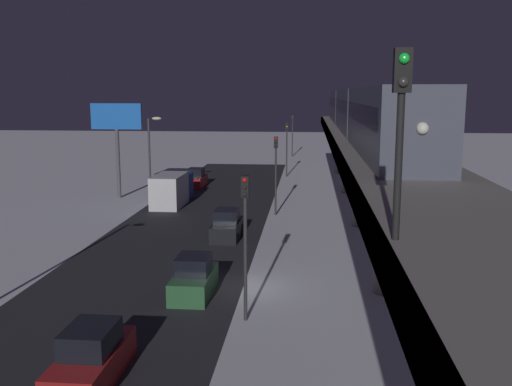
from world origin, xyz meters
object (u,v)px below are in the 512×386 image
sedan_red (196,179)px  traffic_light_near (245,227)px  box_truck (172,189)px  rail_signal (401,111)px  sedan_black (227,226)px  sedan_green (194,279)px  traffic_light_mid (276,164)px  commercial_billboard (117,126)px  traffic_light_distant (292,130)px  sedan_red_3 (91,359)px  subway_train (358,109)px  traffic_light_far (287,141)px

sedan_red → traffic_light_near: 37.13m
traffic_light_near → box_truck: bearing=-69.9°
rail_signal → sedan_black: bearing=-74.1°
sedan_green → traffic_light_near: 5.41m
traffic_light_mid → commercial_billboard: 16.87m
traffic_light_near → traffic_light_distant: bearing=-90.0°
box_truck → traffic_light_distant: size_ratio=1.16×
commercial_billboard → traffic_light_near: bearing=118.0°
sedan_red_3 → traffic_light_mid: bearing=80.5°
traffic_light_mid → traffic_light_distant: bearing=-90.0°
rail_signal → sedan_red: bearing=-73.7°
sedan_green → traffic_light_near: size_ratio=0.64×
subway_train → sedan_green: (9.55, 21.71, -7.71)m
sedan_black → commercial_billboard: commercial_billboard is taller
traffic_light_far → sedan_black: bearing=84.5°
subway_train → traffic_light_far: subway_train is taller
sedan_red_3 → box_truck: (4.80, -31.81, 0.55)m
sedan_green → traffic_light_distant: size_ratio=0.64×
sedan_green → traffic_light_distant: bearing=87.4°
sedan_black → traffic_light_mid: 8.90m
traffic_light_mid → traffic_light_far: size_ratio=1.00×
sedan_green → traffic_light_far: bearing=86.0°
sedan_red → sedan_red_3: same height
rail_signal → box_truck: 40.91m
commercial_billboard → traffic_light_mid: bearing=156.7°
traffic_light_mid → traffic_light_distant: size_ratio=1.00×
sedan_green → sedan_red: bearing=101.1°
sedan_green → traffic_light_far: 41.51m
traffic_light_near → commercial_billboard: bearing=-62.0°
sedan_red_3 → commercial_billboard: (10.60, -34.55, 6.03)m
subway_train → commercial_billboard: bearing=-10.3°
traffic_light_distant → commercial_billboard: 40.81m
traffic_light_mid → subway_train: bearing=-158.6°
sedan_green → traffic_light_mid: bearing=81.4°
sedan_black → box_truck: 13.30m
sedan_red → traffic_light_mid: (-9.30, 13.62, 3.40)m
traffic_light_mid → rail_signal: bearing=97.7°
subway_train → traffic_light_mid: subway_train is taller
sedan_red → subway_train: bearing=145.4°
commercial_billboard → sedan_black: bearing=131.0°
sedan_green → box_truck: box_truck is taller
subway_train → traffic_light_mid: (6.65, 2.60, -4.31)m
subway_train → sedan_black: (9.55, 10.29, -7.73)m
rail_signal → traffic_light_distant: 78.35m
sedan_black → sedan_red_3: size_ratio=0.95×
sedan_red_3 → sedan_green: bearing=78.5°
subway_train → sedan_green: bearing=66.3°
subway_train → commercial_billboard: size_ratio=6.23×
sedan_red → traffic_light_distant: traffic_light_distant is taller
sedan_red → box_truck: 9.79m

